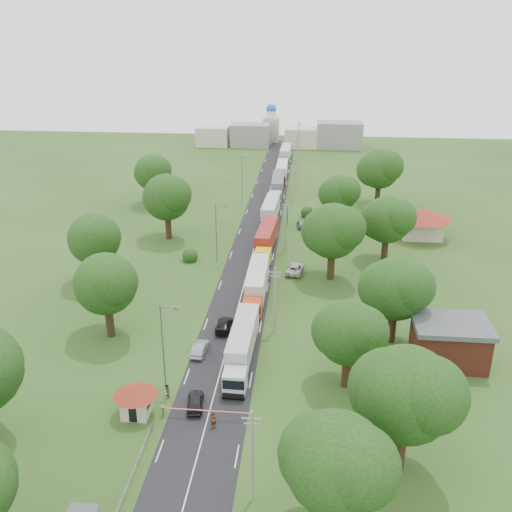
# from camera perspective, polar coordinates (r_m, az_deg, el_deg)

# --- Properties ---
(ground) EXTENTS (260.00, 260.00, 0.00)m
(ground) POSITION_cam_1_polar(r_m,az_deg,el_deg) (80.26, -1.74, -4.88)
(ground) COLOR #264416
(ground) RESTS_ON ground
(road) EXTENTS (8.00, 200.00, 0.04)m
(road) POSITION_cam_1_polar(r_m,az_deg,el_deg) (98.34, -0.29, 0.43)
(road) COLOR black
(road) RESTS_ON ground
(boom_barrier) EXTENTS (9.22, 0.35, 1.18)m
(boom_barrier) POSITION_cam_1_polar(r_m,az_deg,el_deg) (59.08, -6.24, -15.12)
(boom_barrier) COLOR slate
(boom_barrier) RESTS_ON ground
(guard_booth) EXTENTS (4.40, 4.40, 3.45)m
(guard_booth) POSITION_cam_1_polar(r_m,az_deg,el_deg) (59.66, -11.95, -13.59)
(guard_booth) COLOR beige
(guard_booth) RESTS_ON ground
(guard_rail) EXTENTS (0.10, 17.00, 1.70)m
(guard_rail) POSITION_cam_1_polar(r_m,az_deg,el_deg) (53.21, -12.63, -21.95)
(guard_rail) COLOR slate
(guard_rail) RESTS_ON ground
(info_sign) EXTENTS (0.12, 3.10, 4.10)m
(info_sign) POSITION_cam_1_polar(r_m,az_deg,el_deg) (111.08, 3.17, 4.65)
(info_sign) COLOR slate
(info_sign) RESTS_ON ground
(pole_0) EXTENTS (1.60, 0.24, 9.00)m
(pole_0) POSITION_cam_1_polar(r_m,az_deg,el_deg) (48.15, -0.43, -19.34)
(pole_0) COLOR gray
(pole_0) RESTS_ON ground
(pole_1) EXTENTS (1.60, 0.24, 9.00)m
(pole_1) POSITION_cam_1_polar(r_m,az_deg,el_deg) (71.45, 1.90, -4.29)
(pole_1) COLOR gray
(pole_1) RESTS_ON ground
(pole_2) EXTENTS (1.60, 0.24, 9.00)m
(pole_2) POSITION_cam_1_polar(r_m,az_deg,el_deg) (97.26, 2.99, 3.10)
(pole_2) COLOR gray
(pole_2) RESTS_ON ground
(pole_3) EXTENTS (1.60, 0.24, 9.00)m
(pole_3) POSITION_cam_1_polar(r_m,az_deg,el_deg) (124.03, 3.62, 7.34)
(pole_3) COLOR gray
(pole_3) RESTS_ON ground
(pole_4) EXTENTS (1.60, 0.24, 9.00)m
(pole_4) POSITION_cam_1_polar(r_m,az_deg,el_deg) (151.24, 4.03, 10.07)
(pole_4) COLOR gray
(pole_4) RESTS_ON ground
(pole_5) EXTENTS (1.60, 0.24, 9.00)m
(pole_5) POSITION_cam_1_polar(r_m,az_deg,el_deg) (178.69, 4.32, 11.97)
(pole_5) COLOR gray
(pole_5) RESTS_ON ground
(lamp_0) EXTENTS (2.03, 0.22, 10.00)m
(lamp_0) POSITION_cam_1_polar(r_m,az_deg,el_deg) (61.34, -9.19, -8.50)
(lamp_0) COLOR slate
(lamp_0) RESTS_ON ground
(lamp_1) EXTENTS (2.03, 0.22, 10.00)m
(lamp_1) POSITION_cam_1_polar(r_m,az_deg,el_deg) (92.41, -3.92, 2.59)
(lamp_1) COLOR slate
(lamp_1) RESTS_ON ground
(lamp_2) EXTENTS (2.03, 0.22, 10.00)m
(lamp_2) POSITION_cam_1_polar(r_m,az_deg,el_deg) (125.57, -1.35, 7.98)
(lamp_2) COLOR slate
(lamp_2) RESTS_ON ground
(tree_0) EXTENTS (8.80, 8.80, 11.07)m
(tree_0) POSITION_cam_1_polar(r_m,az_deg,el_deg) (44.27, 8.06, -19.68)
(tree_0) COLOR #382616
(tree_0) RESTS_ON ground
(tree_1) EXTENTS (9.60, 9.60, 12.05)m
(tree_1) POSITION_cam_1_polar(r_m,az_deg,el_deg) (50.83, 14.73, -13.09)
(tree_1) COLOR #382616
(tree_1) RESTS_ON ground
(tree_2) EXTENTS (8.00, 8.00, 10.10)m
(tree_2) POSITION_cam_1_polar(r_m,az_deg,el_deg) (61.05, 9.29, -7.53)
(tree_2) COLOR #382616
(tree_2) RESTS_ON ground
(tree_3) EXTENTS (8.80, 8.80, 11.07)m
(tree_3) POSITION_cam_1_polar(r_m,az_deg,el_deg) (70.30, 13.77, -3.14)
(tree_3) COLOR #382616
(tree_3) RESTS_ON ground
(tree_4) EXTENTS (9.60, 9.60, 12.05)m
(tree_4) POSITION_cam_1_polar(r_m,az_deg,el_deg) (86.00, 7.68, 2.54)
(tree_4) COLOR #382616
(tree_4) RESTS_ON ground
(tree_5) EXTENTS (8.80, 8.80, 11.07)m
(tree_5) POSITION_cam_1_polar(r_m,az_deg,el_deg) (94.53, 12.99, 3.59)
(tree_5) COLOR #382616
(tree_5) RESTS_ON ground
(tree_6) EXTENTS (8.00, 8.00, 10.10)m
(tree_6) POSITION_cam_1_polar(r_m,az_deg,el_deg) (110.25, 8.33, 6.26)
(tree_6) COLOR #382616
(tree_6) RESTS_ON ground
(tree_7) EXTENTS (9.60, 9.60, 12.05)m
(tree_7) POSITION_cam_1_polar(r_m,az_deg,el_deg) (125.19, 12.26, 8.52)
(tree_7) COLOR #382616
(tree_7) RESTS_ON ground
(tree_10) EXTENTS (8.80, 8.80, 11.07)m
(tree_10) POSITION_cam_1_polar(r_m,az_deg,el_deg) (71.91, -14.78, -2.64)
(tree_10) COLOR #382616
(tree_10) RESTS_ON ground
(tree_11) EXTENTS (8.80, 8.80, 11.07)m
(tree_11) POSITION_cam_1_polar(r_m,az_deg,el_deg) (87.25, -15.87, 1.72)
(tree_11) COLOR #382616
(tree_11) RESTS_ON ground
(tree_12) EXTENTS (9.60, 9.60, 12.05)m
(tree_12) POSITION_cam_1_polar(r_m,az_deg,el_deg) (103.33, -8.92, 5.86)
(tree_12) COLOR #382616
(tree_12) RESTS_ON ground
(tree_13) EXTENTS (8.80, 8.80, 11.07)m
(tree_13) POSITION_cam_1_polar(r_m,az_deg,el_deg) (124.16, -10.30, 8.26)
(tree_13) COLOR #382616
(tree_13) RESTS_ON ground
(house_brick) EXTENTS (8.60, 6.60, 5.20)m
(house_brick) POSITION_cam_1_polar(r_m,az_deg,el_deg) (69.94, 18.78, -8.12)
(house_brick) COLOR maroon
(house_brick) RESTS_ON ground
(house_cream) EXTENTS (10.08, 10.08, 5.80)m
(house_cream) POSITION_cam_1_polar(r_m,az_deg,el_deg) (108.05, 16.33, 3.61)
(house_cream) COLOR beige
(house_cream) RESTS_ON ground
(distant_town) EXTENTS (52.00, 8.00, 8.00)m
(distant_town) POSITION_cam_1_polar(r_m,az_deg,el_deg) (183.99, 2.82, 11.92)
(distant_town) COLOR gray
(distant_town) RESTS_ON ground
(church) EXTENTS (5.00, 5.00, 12.30)m
(church) POSITION_cam_1_polar(r_m,az_deg,el_deg) (191.80, 1.53, 12.95)
(church) COLOR beige
(church) RESTS_ON ground
(truck_0) EXTENTS (2.74, 14.64, 4.05)m
(truck_0) POSITION_cam_1_polar(r_m,az_deg,el_deg) (66.57, -1.42, -8.93)
(truck_0) COLOR silver
(truck_0) RESTS_ON ground
(truck_1) EXTENTS (2.59, 14.87, 4.12)m
(truck_1) POSITION_cam_1_polar(r_m,az_deg,el_deg) (81.10, 0.09, -2.84)
(truck_1) COLOR #BC3B15
(truck_1) RESTS_ON ground
(truck_2) EXTENTS (3.26, 15.19, 4.20)m
(truck_2) POSITION_cam_1_polar(r_m,az_deg,el_deg) (97.79, 1.03, 1.70)
(truck_2) COLOR yellow
(truck_2) RESTS_ON ground
(truck_3) EXTENTS (3.05, 15.18, 4.20)m
(truck_3) POSITION_cam_1_polar(r_m,az_deg,el_deg) (111.98, 1.43, 4.41)
(truck_3) COLOR #184A93
(truck_3) RESTS_ON ground
(truck_4) EXTENTS (2.92, 15.00, 4.15)m
(truck_4) POSITION_cam_1_polar(r_m,az_deg,el_deg) (130.08, 2.16, 6.95)
(truck_4) COLOR silver
(truck_4) RESTS_ON ground
(truck_5) EXTENTS (2.43, 14.09, 3.91)m
(truck_5) POSITION_cam_1_polar(r_m,az_deg,el_deg) (144.48, 2.60, 8.46)
(truck_5) COLOR #AC311A
(truck_5) RESTS_ON ground
(truck_6) EXTENTS (2.74, 15.13, 4.19)m
(truck_6) POSITION_cam_1_polar(r_m,az_deg,el_deg) (162.78, 2.95, 10.09)
(truck_6) COLOR #26652A
(truck_6) RESTS_ON ground
(car_lane_front) EXTENTS (2.15, 4.24, 1.38)m
(car_lane_front) POSITION_cam_1_polar(r_m,az_deg,el_deg) (60.60, -6.09, -14.27)
(car_lane_front) COLOR black
(car_lane_front) RESTS_ON ground
(car_lane_mid) EXTENTS (1.66, 4.11, 1.33)m
(car_lane_mid) POSITION_cam_1_polar(r_m,az_deg,el_deg) (69.15, -5.61, -9.19)
(car_lane_mid) COLOR gray
(car_lane_mid) RESTS_ON ground
(car_lane_rear) EXTENTS (1.97, 4.64, 1.33)m
(car_lane_rear) POSITION_cam_1_polar(r_m,az_deg,el_deg) (73.88, -3.21, -6.89)
(car_lane_rear) COLOR black
(car_lane_rear) RESTS_ON ground
(car_verge_near) EXTENTS (3.07, 5.49, 1.45)m
(car_verge_near) POSITION_cam_1_polar(r_m,az_deg,el_deg) (90.06, 3.92, -1.25)
(car_verge_near) COLOR silver
(car_verge_near) RESTS_ON ground
(car_verge_far) EXTENTS (2.04, 4.15, 1.36)m
(car_verge_far) POSITION_cam_1_polar(r_m,az_deg,el_deg) (110.22, 4.56, 3.20)
(car_verge_far) COLOR slate
(car_verge_far) RESTS_ON ground
(pedestrian_near) EXTENTS (0.72, 0.66, 1.66)m
(pedestrian_near) POSITION_cam_1_polar(r_m,az_deg,el_deg) (57.73, -4.28, -16.15)
(pedestrian_near) COLOR gray
(pedestrian_near) RESTS_ON ground
(pedestrian_booth) EXTENTS (0.92, 0.95, 1.54)m
(pedestrian_booth) POSITION_cam_1_polar(r_m,az_deg,el_deg) (62.19, -8.87, -13.26)
(pedestrian_booth) COLOR gray
(pedestrian_booth) RESTS_ON ground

